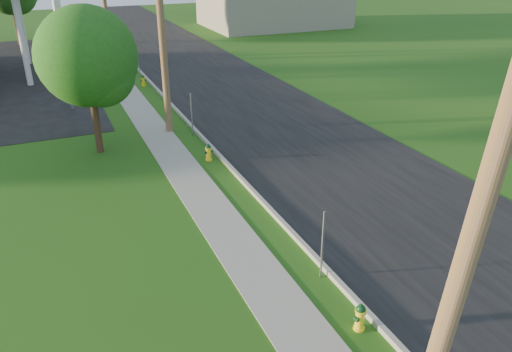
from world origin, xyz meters
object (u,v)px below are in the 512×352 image
(utility_pole_mid, at_px, (161,24))
(tree_verge, at_px, (90,61))
(hydrant_mid, at_px, (208,152))
(utility_pole_near, at_px, (479,215))
(price_pylon, at_px, (56,3))
(hydrant_far, at_px, (143,81))
(hydrant_near, at_px, (360,317))

(utility_pole_mid, distance_m, tree_verge, 3.73)
(hydrant_mid, bearing_deg, utility_pole_mid, 98.33)
(utility_pole_near, xyz_separation_m, hydrant_mid, (0.60, 13.91, -4.44))
(price_pylon, distance_m, hydrant_far, 7.49)
(utility_pole_mid, height_order, tree_verge, utility_pole_mid)
(hydrant_far, bearing_deg, tree_verge, -110.86)
(utility_pole_near, xyz_separation_m, utility_pole_mid, (-0.00, 18.00, 0.15))
(hydrant_near, bearing_deg, price_pylon, 102.59)
(utility_pole_near, distance_m, hydrant_near, 5.46)
(hydrant_near, relative_size, hydrant_far, 1.04)
(tree_verge, height_order, hydrant_far, tree_verge)
(utility_pole_near, relative_size, tree_verge, 1.56)
(tree_verge, xyz_separation_m, hydrant_mid, (3.88, -2.66, -3.54))
(hydrant_far, bearing_deg, hydrant_mid, -89.89)
(utility_pole_mid, relative_size, hydrant_far, 14.10)
(hydrant_mid, bearing_deg, hydrant_near, -89.69)
(price_pylon, bearing_deg, hydrant_mid, -64.87)
(utility_pole_mid, relative_size, tree_verge, 1.62)
(tree_verge, relative_size, hydrant_far, 8.72)
(utility_pole_mid, relative_size, hydrant_near, 13.53)
(utility_pole_near, bearing_deg, hydrant_mid, 87.54)
(hydrant_near, distance_m, hydrant_far, 23.60)
(utility_pole_near, height_order, hydrant_mid, utility_pole_near)
(hydrant_mid, bearing_deg, utility_pole_near, -92.46)
(utility_pole_mid, bearing_deg, price_pylon, 125.34)
(hydrant_near, xyz_separation_m, hydrant_far, (-0.08, 23.60, -0.01))
(utility_pole_near, height_order, utility_pole_mid, utility_pole_mid)
(tree_verge, bearing_deg, utility_pole_mid, 23.49)
(utility_pole_mid, height_order, price_pylon, utility_pole_mid)
(tree_verge, bearing_deg, utility_pole_near, -78.80)
(utility_pole_mid, bearing_deg, hydrant_mid, -81.67)
(tree_verge, bearing_deg, price_pylon, 95.10)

